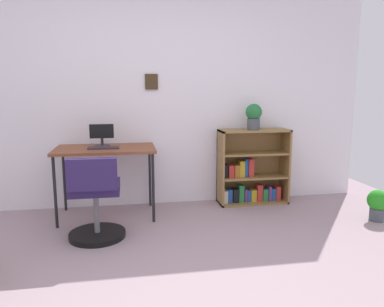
% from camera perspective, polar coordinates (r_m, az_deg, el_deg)
% --- Properties ---
extents(ground_plane, '(6.24, 6.24, 0.00)m').
position_cam_1_polar(ground_plane, '(2.62, -2.72, -21.43)').
color(ground_plane, gray).
extents(wall_back, '(5.20, 0.12, 2.49)m').
position_cam_1_polar(wall_back, '(4.38, -6.47, 8.29)').
color(wall_back, white).
rests_on(wall_back, ground_plane).
extents(desk, '(1.04, 0.63, 0.75)m').
position_cam_1_polar(desk, '(4.02, -13.26, 0.06)').
color(desk, brown).
rests_on(desk, ground_plane).
extents(monitor, '(0.25, 0.16, 0.24)m').
position_cam_1_polar(monitor, '(4.09, -13.79, 2.78)').
color(monitor, '#262628').
rests_on(monitor, desk).
extents(keyboard, '(0.32, 0.13, 0.02)m').
position_cam_1_polar(keyboard, '(3.94, -13.53, 0.86)').
color(keyboard, '#352735').
rests_on(keyboard, desk).
extents(office_chair, '(0.52, 0.55, 0.79)m').
position_cam_1_polar(office_chair, '(3.47, -14.72, -7.39)').
color(office_chair, black).
rests_on(office_chair, ground_plane).
extents(bookshelf_low, '(0.83, 0.30, 0.90)m').
position_cam_1_polar(bookshelf_low, '(4.53, 9.06, -2.63)').
color(bookshelf_low, olive).
rests_on(bookshelf_low, ground_plane).
extents(potted_plant_on_shelf, '(0.19, 0.19, 0.30)m').
position_cam_1_polar(potted_plant_on_shelf, '(4.38, 9.53, 5.83)').
color(potted_plant_on_shelf, '#474C51').
rests_on(potted_plant_on_shelf, bookshelf_low).
extents(potted_plant_floor, '(0.22, 0.22, 0.33)m').
position_cam_1_polar(potted_plant_floor, '(4.34, 26.83, -6.91)').
color(potted_plant_floor, '#474C51').
rests_on(potted_plant_floor, ground_plane).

